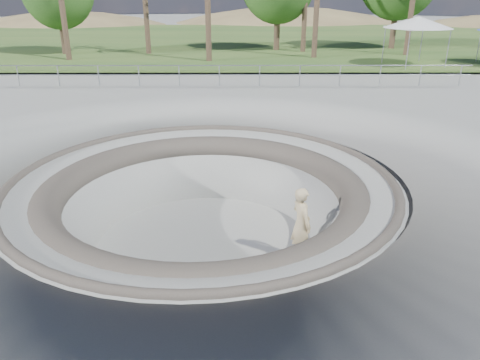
% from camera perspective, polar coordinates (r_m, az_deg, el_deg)
% --- Properties ---
extents(ground, '(180.00, 180.00, 0.00)m').
position_cam_1_polar(ground, '(12.41, -4.56, -0.04)').
color(ground, '#969691').
rests_on(ground, ground).
extents(skate_bowl, '(14.00, 14.00, 4.10)m').
position_cam_1_polar(skate_bowl, '(13.22, -4.31, -7.39)').
color(skate_bowl, '#969691').
rests_on(skate_bowl, ground).
extents(grass_strip, '(180.00, 36.00, 0.12)m').
position_cam_1_polar(grass_strip, '(45.67, -1.43, 16.75)').
color(grass_strip, '#305120').
rests_on(grass_strip, ground).
extents(distant_hills, '(103.20, 45.00, 28.60)m').
position_cam_1_polar(distant_hills, '(69.67, 2.20, 12.69)').
color(distant_hills, brown).
rests_on(distant_hills, ground).
extents(safety_railing, '(25.00, 0.06, 1.03)m').
position_cam_1_polar(safety_railing, '(23.80, -2.53, 12.63)').
color(safety_railing, gray).
rests_on(safety_railing, ground).
extents(skateboard, '(0.74, 0.48, 0.07)m').
position_cam_1_polar(skateboard, '(12.54, 7.24, -9.38)').
color(skateboard, brown).
rests_on(skateboard, ground).
extents(skater, '(0.72, 0.84, 1.97)m').
position_cam_1_polar(skater, '(12.04, 7.47, -5.34)').
color(skater, tan).
rests_on(skater, skateboard).
extents(canopy_white, '(5.51, 5.51, 2.87)m').
position_cam_1_polar(canopy_white, '(31.41, 20.89, 17.51)').
color(canopy_white, gray).
rests_on(canopy_white, ground).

